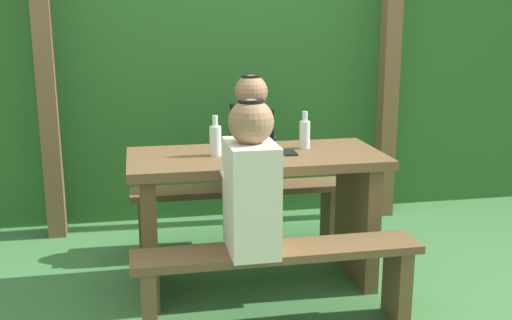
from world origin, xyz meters
The scene contains 13 objects.
ground_plane centered at (0.00, 0.00, 0.00)m, with size 12.00×12.00×0.00m, color #3B713D.
hedge_backdrop centered at (0.00, 1.72, 1.10)m, with size 6.40×0.90×2.21m, color #285C25.
pergola_post_left centered at (-1.21, 1.05, 1.14)m, with size 0.12×0.12×2.27m, color brown.
pergola_post_right centered at (1.21, 1.05, 1.14)m, with size 0.12×0.12×2.27m, color brown.
picnic_table centered at (0.00, 0.00, 0.52)m, with size 1.40×0.64×0.77m.
bench_near centered at (0.00, -0.55, 0.31)m, with size 1.40×0.24×0.43m.
bench_far centered at (0.00, 0.55, 0.31)m, with size 1.40×0.24×0.43m.
person_white_shirt centered at (-0.13, -0.54, 0.76)m, with size 0.25×0.35×0.72m.
person_black_coat centered at (0.08, 0.54, 0.76)m, with size 0.25×0.35×0.72m.
drinking_glass centered at (0.03, 0.07, 0.81)m, with size 0.08×0.08×0.09m, color silver.
bottle_left centered at (0.30, 0.09, 0.86)m, with size 0.06×0.06×0.21m.
bottle_right centered at (-0.22, 0.01, 0.86)m, with size 0.06×0.06×0.22m.
cell_phone centered at (0.18, -0.02, 0.77)m, with size 0.07×0.14×0.01m, color black.
Camera 1 is at (-0.64, -3.21, 1.52)m, focal length 42.88 mm.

